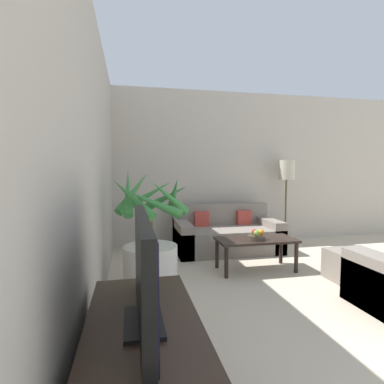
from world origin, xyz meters
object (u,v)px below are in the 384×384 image
at_px(television, 144,271).
at_px(coffee_table, 256,243).
at_px(orange_fruit, 261,232).
at_px(apple_red, 254,232).
at_px(ottoman, 356,267).
at_px(potted_palm, 151,253).
at_px(floor_lamp, 286,175).
at_px(sofa_loveseat, 226,235).
at_px(fruit_bowl, 256,237).
at_px(apple_green, 257,233).

bearing_deg(television, coffee_table, 55.13).
distance_m(television, orange_fruit, 2.71).
relative_size(apple_red, orange_fruit, 0.91).
height_order(apple_red, ottoman, apple_red).
height_order(television, potted_palm, potted_palm).
bearing_deg(coffee_table, television, -124.87).
bearing_deg(orange_fruit, floor_lamp, 50.58).
bearing_deg(potted_palm, ottoman, -3.66).
height_order(sofa_loveseat, orange_fruit, sofa_loveseat).
relative_size(sofa_loveseat, fruit_bowl, 7.45).
bearing_deg(potted_palm, fruit_bowl, 16.73).
xyz_separation_m(fruit_bowl, ottoman, (1.01, -0.57, -0.27)).
distance_m(television, ottoman, 3.07).
bearing_deg(potted_palm, orange_fruit, 16.00).
bearing_deg(orange_fruit, sofa_loveseat, 96.31).
relative_size(sofa_loveseat, orange_fruit, 21.50).
height_order(apple_green, orange_fruit, apple_green).
bearing_deg(television, apple_red, 55.50).
relative_size(coffee_table, fruit_bowl, 4.61).
xyz_separation_m(television, ottoman, (2.53, 1.60, -0.67)).
distance_m(apple_green, orange_fruit, 0.10).
relative_size(potted_palm, apple_red, 19.18).
bearing_deg(fruit_bowl, apple_green, -109.70).
relative_size(coffee_table, ottoman, 1.84).
distance_m(floor_lamp, orange_fruit, 1.85).
distance_m(fruit_bowl, ottoman, 1.19).
relative_size(fruit_bowl, apple_green, 2.77).
bearing_deg(floor_lamp, fruit_bowl, -131.12).
relative_size(potted_palm, sofa_loveseat, 0.81).
height_order(apple_red, apple_green, apple_green).
bearing_deg(apple_green, fruit_bowl, 70.30).
xyz_separation_m(television, fruit_bowl, (1.53, 2.17, -0.40)).
bearing_deg(apple_green, ottoman, -26.34).
xyz_separation_m(television, coffee_table, (1.55, 2.22, -0.49)).
bearing_deg(apple_red, television, -124.50).
bearing_deg(fruit_bowl, apple_red, 92.61).
bearing_deg(sofa_loveseat, coffee_table, -85.94).
height_order(television, floor_lamp, floor_lamp).
xyz_separation_m(potted_palm, apple_green, (1.35, 0.36, 0.08)).
xyz_separation_m(apple_green, ottoman, (1.03, -0.51, -0.34)).
relative_size(floor_lamp, fruit_bowl, 6.69).
distance_m(television, fruit_bowl, 2.68).
height_order(floor_lamp, ottoman, floor_lamp).
xyz_separation_m(coffee_table, ottoman, (0.99, -0.62, -0.18)).
xyz_separation_m(orange_fruit, ottoman, (0.94, -0.57, -0.34)).
xyz_separation_m(sofa_loveseat, apple_red, (0.05, -1.00, 0.26)).
distance_m(television, apple_green, 2.62).
distance_m(coffee_table, apple_green, 0.20).
distance_m(sofa_loveseat, apple_red, 1.04).
bearing_deg(ottoman, orange_fruit, 148.94).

